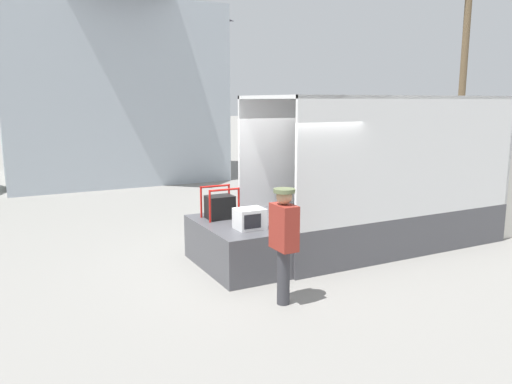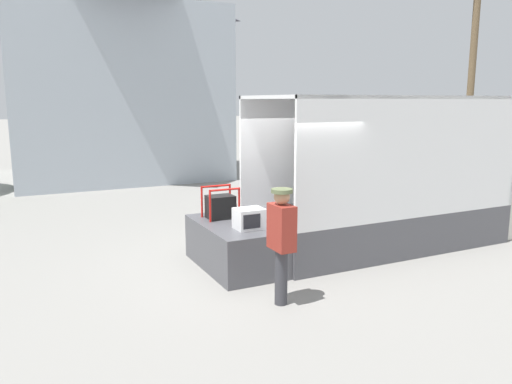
% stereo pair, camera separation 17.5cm
% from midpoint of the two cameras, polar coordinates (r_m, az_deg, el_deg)
% --- Properties ---
extents(ground_plane, '(160.00, 160.00, 0.00)m').
position_cam_midpoint_polar(ground_plane, '(8.97, 0.36, -8.01)').
color(ground_plane, gray).
extents(box_truck, '(7.22, 2.11, 2.92)m').
position_cam_midpoint_polar(box_truck, '(11.27, 19.61, -0.15)').
color(box_truck, silver).
rests_on(box_truck, ground).
extents(tailgate_deck, '(1.13, 2.00, 0.77)m').
position_cam_midpoint_polar(tailgate_deck, '(8.62, -2.98, -6.09)').
color(tailgate_deck, '#4C4C51').
rests_on(tailgate_deck, ground).
extents(microwave, '(0.46, 0.39, 0.34)m').
position_cam_midpoint_polar(microwave, '(8.11, -1.33, -3.07)').
color(microwave, white).
rests_on(microwave, tailgate_deck).
extents(portable_generator, '(0.58, 0.45, 0.56)m').
position_cam_midpoint_polar(portable_generator, '(8.86, -4.62, -1.65)').
color(portable_generator, black).
rests_on(portable_generator, tailgate_deck).
extents(worker_person, '(0.30, 0.44, 1.65)m').
position_cam_midpoint_polar(worker_person, '(6.91, 2.48, -4.89)').
color(worker_person, '#38383D').
rests_on(worker_person, ground).
extents(house_backdrop, '(7.63, 7.16, 8.21)m').
position_cam_midpoint_polar(house_backdrop, '(20.06, -17.27, 13.80)').
color(house_backdrop, '#A8B2BC').
rests_on(house_backdrop, ground).
extents(utility_pole, '(1.80, 0.28, 8.22)m').
position_cam_midpoint_polar(utility_pole, '(22.60, 22.46, 13.26)').
color(utility_pole, brown).
rests_on(utility_pole, ground).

